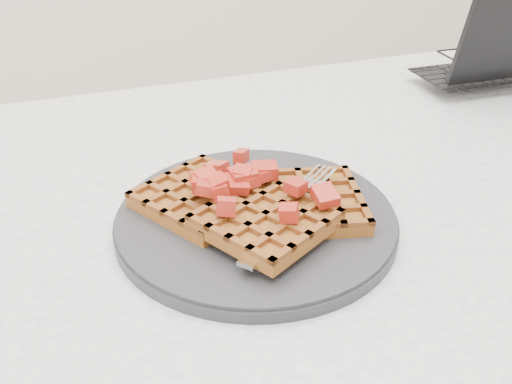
% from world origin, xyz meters
% --- Properties ---
extents(table, '(1.20, 0.80, 0.75)m').
position_xyz_m(table, '(0.00, 0.00, 0.64)').
color(table, silver).
rests_on(table, ground).
extents(plate, '(0.28, 0.28, 0.02)m').
position_xyz_m(plate, '(-0.12, -0.03, 0.76)').
color(plate, '#232326').
rests_on(plate, table).
extents(waffles, '(0.24, 0.22, 0.03)m').
position_xyz_m(waffles, '(-0.12, -0.04, 0.78)').
color(waffles, brown).
rests_on(waffles, plate).
extents(strawberry_pile, '(0.15, 0.15, 0.02)m').
position_xyz_m(strawberry_pile, '(-0.12, -0.03, 0.80)').
color(strawberry_pile, '#870800').
rests_on(strawberry_pile, waffles).
extents(fork, '(0.15, 0.13, 0.02)m').
position_xyz_m(fork, '(-0.09, -0.06, 0.77)').
color(fork, silver).
rests_on(fork, plate).
extents(laptop, '(0.29, 0.22, 0.19)m').
position_xyz_m(laptop, '(0.40, 0.24, 0.78)').
color(laptop, black).
rests_on(laptop, table).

